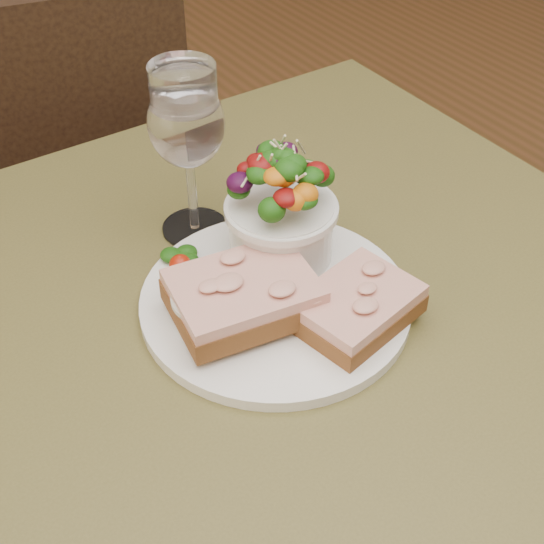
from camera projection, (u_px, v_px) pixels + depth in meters
cafe_table at (281, 393)px, 0.77m from camera, size 0.80×0.80×0.75m
chair_far at (71, 286)px, 1.43m from camera, size 0.50×0.50×0.90m
dinner_plate at (275, 301)px, 0.72m from camera, size 0.26×0.26×0.01m
sandwich_front at (356, 306)px, 0.68m from camera, size 0.12×0.10×0.03m
sandwich_back at (244, 295)px, 0.68m from camera, size 0.14×0.11×0.03m
ramekin at (211, 308)px, 0.68m from camera, size 0.06×0.06×0.04m
salad_bowl at (281, 206)px, 0.72m from camera, size 0.10×0.10×0.13m
garnish at (186, 261)px, 0.74m from camera, size 0.05×0.04×0.02m
wine_glass at (187, 129)px, 0.73m from camera, size 0.08×0.08×0.18m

